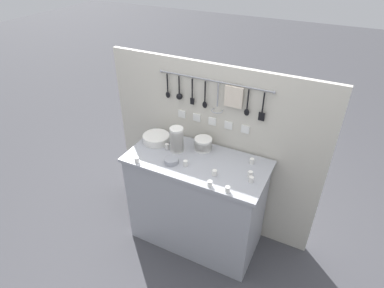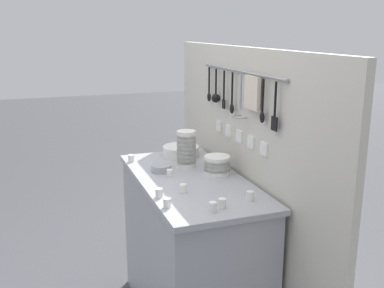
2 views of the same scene
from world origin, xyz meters
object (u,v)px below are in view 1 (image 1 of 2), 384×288
Objects in this scene: cup_by_caddy at (228,189)px; cup_mid_row at (250,174)px; bowl_stack_back_corner at (177,140)px; cup_centre at (215,173)px; cup_edge_near at (137,160)px; cup_front_right at (167,146)px; cup_front_left at (210,184)px; plate_stack at (156,138)px; cup_edge_far at (185,163)px; cup_beside_plates at (251,179)px; cup_back_left at (252,161)px; steel_mixing_bowl at (171,160)px; bowl_stack_wide_centre at (203,144)px.

cup_mid_row is at bearing 69.61° from cup_by_caddy.
cup_centre is at bearing -21.10° from bowl_stack_back_corner.
cup_edge_near is 0.31m from cup_front_right.
cup_centre is at bearing 98.69° from cup_front_left.
plate_stack is 0.70m from cup_centre.
cup_by_caddy is at bearing -18.61° from cup_edge_far.
cup_mid_row is 0.34m from cup_front_left.
bowl_stack_back_corner reaches higher than cup_front_left.
cup_beside_plates and cup_back_left have the same top height.
cup_mid_row is at bearing 115.00° from cup_beside_plates.
cup_front_right is 0.54m from cup_centre.
plate_stack is at bearing 142.60° from steel_mixing_bowl.
cup_centre is at bearing 1.16° from steel_mixing_bowl.
cup_centre is at bearing -17.34° from plate_stack.
plate_stack reaches higher than cup_mid_row.
bowl_stack_back_corner is at bearing 146.12° from cup_front_left.
steel_mixing_bowl is at bearing -37.40° from plate_stack.
cup_mid_row is at bearing 15.36° from cup_edge_near.
cup_edge_far is at bearing 20.59° from cup_edge_near.
cup_front_left is at bearing -33.88° from bowl_stack_back_corner.
cup_centre reaches higher than steel_mixing_bowl.
cup_by_caddy is 1.00× the size of cup_beside_plates.
cup_front_right is 1.00× the size of cup_back_left.
cup_mid_row is 0.17m from cup_back_left.
bowl_stack_back_corner reaches higher than bowl_stack_wide_centre.
plate_stack is (-0.24, 0.04, -0.08)m from bowl_stack_back_corner.
cup_beside_plates and cup_edge_far have the same top height.
steel_mixing_bowl is 0.67m from cup_beside_plates.
cup_back_left is (0.85, 0.41, 0.00)m from cup_edge_near.
cup_by_caddy and cup_front_left have the same top height.
cup_mid_row is at bearing -76.30° from cup_back_left.
cup_edge_near is at bearing -153.50° from steel_mixing_bowl.
cup_centre is at bearing 11.97° from cup_edge_near.
cup_centre is (0.23, -0.29, -0.03)m from bowl_stack_wide_centre.
steel_mixing_bowl is at bearing -173.24° from cup_edge_far.
cup_edge_far is at bearing 161.39° from cup_by_caddy.
cup_edge_near is (-0.41, -0.42, -0.03)m from bowl_stack_wide_centre.
plate_stack is at bearing 94.21° from cup_edge_near.
cup_front_left is (-0.23, -0.25, 0.00)m from cup_mid_row.
cup_beside_plates is at bearing 57.52° from cup_by_caddy.
bowl_stack_wide_centre is 0.58m from cup_by_caddy.
cup_front_right is at bearing 67.37° from cup_edge_near.
cup_edge_near and cup_mid_row have the same top height.
cup_edge_near is 1.00× the size of cup_centre.
cup_front_right is at bearing -170.17° from cup_back_left.
cup_back_left is (0.47, 0.27, 0.00)m from cup_edge_far.
bowl_stack_wide_centre is (0.19, 0.12, -0.06)m from bowl_stack_back_corner.
steel_mixing_bowl is 2.62× the size of cup_front_right.
cup_front_right is (-0.29, -0.14, -0.03)m from bowl_stack_wide_centre.
cup_edge_near and cup_beside_plates have the same top height.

